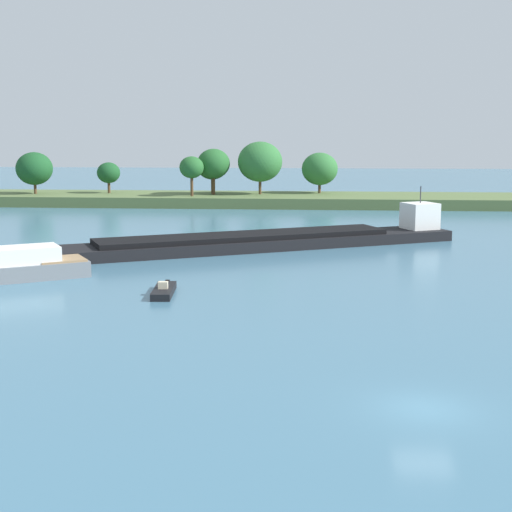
# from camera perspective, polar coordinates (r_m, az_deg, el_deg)

# --- Properties ---
(ground_plane) EXTENTS (400.00, 400.00, 0.00)m
(ground_plane) POSITION_cam_1_polar(r_m,az_deg,el_deg) (34.00, 12.48, -11.06)
(ground_plane) COLOR teal
(treeline_island) EXTENTS (92.94, 14.28, 9.79)m
(treeline_island) POSITION_cam_1_polar(r_m,az_deg,el_deg) (120.31, -1.60, 5.02)
(treeline_island) COLOR #566B3D
(treeline_island) RESTS_ON ground
(cargo_barge) EXTENTS (40.21, 23.74, 5.67)m
(cargo_barge) POSITION_cam_1_polar(r_m,az_deg,el_deg) (76.34, 0.87, 1.23)
(cargo_barge) COLOR black
(cargo_barge) RESTS_ON ground
(small_motorboat) EXTENTS (1.75, 5.17, 1.01)m
(small_motorboat) POSITION_cam_1_polar(r_m,az_deg,el_deg) (55.47, -6.88, -2.57)
(small_motorboat) COLOR black
(small_motorboat) RESTS_ON ground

